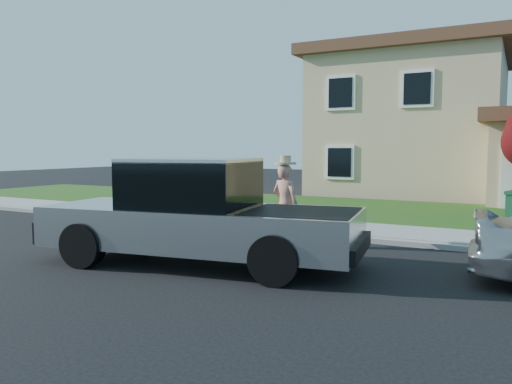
# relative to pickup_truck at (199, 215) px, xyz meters

# --- Properties ---
(ground) EXTENTS (80.00, 80.00, 0.00)m
(ground) POSITION_rel_pickup_truck_xyz_m (0.53, 0.77, -0.94)
(ground) COLOR black
(ground) RESTS_ON ground
(curb) EXTENTS (40.00, 0.20, 0.12)m
(curb) POSITION_rel_pickup_truck_xyz_m (1.53, 3.67, -0.88)
(curb) COLOR gray
(curb) RESTS_ON ground
(sidewalk) EXTENTS (40.00, 2.00, 0.15)m
(sidewalk) POSITION_rel_pickup_truck_xyz_m (1.53, 4.77, -0.87)
(sidewalk) COLOR gray
(sidewalk) RESTS_ON ground
(lawn) EXTENTS (40.00, 7.00, 0.10)m
(lawn) POSITION_rel_pickup_truck_xyz_m (1.53, 9.27, -0.89)
(lawn) COLOR #1E4012
(lawn) RESTS_ON ground
(house) EXTENTS (14.00, 11.30, 6.85)m
(house) POSITION_rel_pickup_truck_xyz_m (1.84, 17.15, 2.23)
(house) COLOR tan
(house) RESTS_ON ground
(pickup_truck) EXTENTS (6.38, 2.98, 2.02)m
(pickup_truck) POSITION_rel_pickup_truck_xyz_m (0.00, 0.00, 0.00)
(pickup_truck) COLOR black
(pickup_truck) RESTS_ON ground
(woman) EXTENTS (0.76, 0.58, 2.05)m
(woman) POSITION_rel_pickup_truck_xyz_m (0.67, 2.46, 0.03)
(woman) COLOR tan
(woman) RESTS_ON ground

